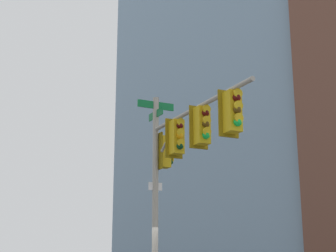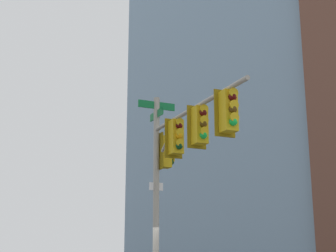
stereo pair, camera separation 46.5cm
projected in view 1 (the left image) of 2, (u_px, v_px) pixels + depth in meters
signal_pole_assembly at (182, 148)px, 14.52m from camera, size 2.87×5.34×6.59m
building_brick_midblock at (257, 120)px, 63.76m from camera, size 16.55×18.02×36.11m
building_brick_farside at (306, 102)px, 66.09m from camera, size 18.42×18.15×41.84m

